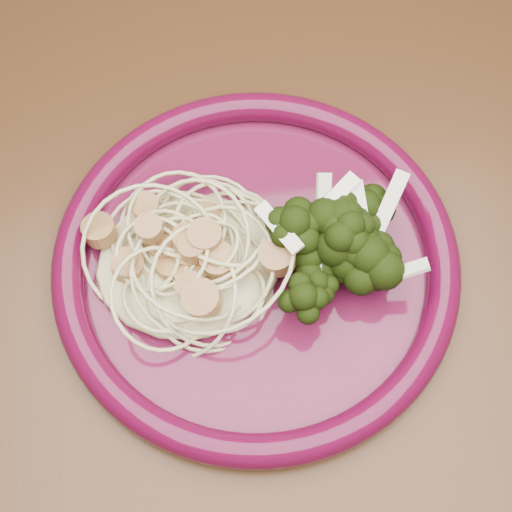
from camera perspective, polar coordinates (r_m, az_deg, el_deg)
The scene contains 6 objects.
dining_table at distance 0.64m, azimuth -9.75°, elevation -4.10°, with size 1.20×0.80×0.75m.
dinner_plate at distance 0.52m, azimuth 0.00°, elevation -0.42°, with size 0.32×0.32×0.02m.
spaghetti_pile at distance 0.51m, azimuth -5.52°, elevation -0.18°, with size 0.14×0.12×0.03m, color beige.
scallop_cluster at distance 0.48m, azimuth -5.92°, elevation 1.76°, with size 0.14×0.14×0.05m, color #AC7C49, non-canonical shape.
broccoli_pile at distance 0.51m, azimuth 6.86°, elevation 0.99°, with size 0.10×0.16×0.05m, color black.
onion_garnish at distance 0.48m, azimuth 7.29°, elevation 2.75°, with size 0.07×0.10×0.05m, color #EAE5C6, non-canonical shape.
Camera 1 is at (0.07, -0.24, 1.24)m, focal length 50.00 mm.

